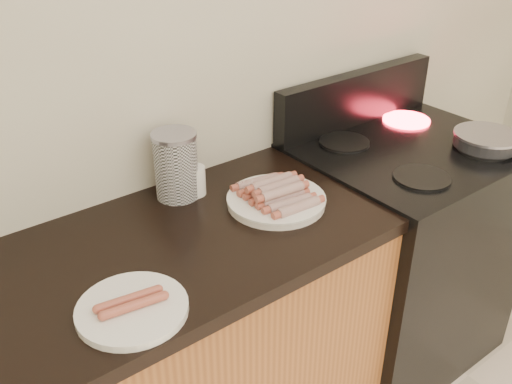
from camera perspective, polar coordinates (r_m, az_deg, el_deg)
wall_back at (r=1.69m, az=-9.18°, el=13.31°), size 4.00×0.04×2.60m
stove at (r=2.31m, az=13.94°, el=-5.91°), size 0.76×0.65×0.91m
stove_panel at (r=2.22m, az=9.99°, el=9.24°), size 0.76×0.06×0.20m
burner_near_left at (r=1.87m, az=16.23°, el=1.40°), size 0.18×0.18×0.01m
burner_near_right at (r=2.13m, az=21.83°, el=3.97°), size 0.18×0.18×0.01m
burner_far_left at (r=2.06m, az=8.82°, el=4.95°), size 0.18×0.18×0.01m
burner_far_right at (r=2.30m, az=14.80°, el=6.98°), size 0.18×0.18×0.01m
frying_pan at (r=2.14m, az=22.17°, el=4.87°), size 0.23×0.40×0.05m
main_plate at (r=1.68m, az=2.03°, el=-0.95°), size 0.36×0.36×0.02m
side_plate at (r=1.32m, az=-12.27°, el=-11.37°), size 0.33×0.33×0.02m
hotdog_pile at (r=1.66m, az=2.05°, el=-0.01°), size 0.14×0.23×0.05m
plain_sausages at (r=1.31m, az=-12.36°, el=-10.72°), size 0.14×0.07×0.02m
canister at (r=1.70m, az=-8.01°, el=2.68°), size 0.13×0.13×0.21m
mug at (r=1.73m, az=-6.23°, el=1.14°), size 0.09×0.09×0.09m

